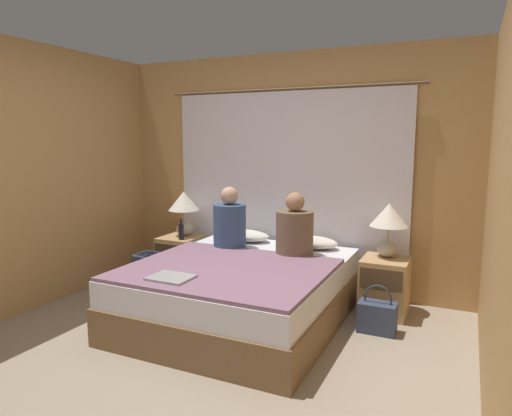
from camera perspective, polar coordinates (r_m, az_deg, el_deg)
ground_plane at (r=3.48m, az=-9.20°, el=-19.03°), size 16.00×16.00×0.00m
wall_back at (r=4.93m, az=4.01°, el=4.42°), size 3.96×0.06×2.50m
wall_right at (r=2.56m, az=28.96°, el=-0.55°), size 0.06×4.16×2.50m
curtain_panel at (r=4.89m, az=3.72°, el=2.18°), size 2.78×0.03×2.13m
bed at (r=4.13m, az=-1.78°, el=-10.46°), size 1.69×1.98×0.53m
nightstand_left at (r=5.26m, az=-9.34°, el=-6.33°), size 0.41×0.45×0.52m
nightstand_right at (r=4.44m, az=15.77°, el=-9.38°), size 0.41×0.45×0.52m
lamp_left at (r=5.20m, az=-9.00°, el=0.26°), size 0.35×0.35×0.50m
lamp_right at (r=4.37m, az=16.26°, el=-1.57°), size 0.35×0.35×0.50m
pillow_left at (r=4.88m, az=-1.48°, el=-3.46°), size 0.56×0.32×0.12m
pillow_right at (r=4.61m, az=6.82°, el=-4.25°), size 0.56×0.32×0.12m
blanket_on_bed at (r=3.81m, az=-3.69°, el=-7.66°), size 1.63×1.37×0.03m
person_left_in_bed at (r=4.54m, az=-3.32°, el=-1.92°), size 0.32×0.32×0.62m
person_right_in_bed at (r=4.26m, az=4.85°, el=-2.82°), size 0.35×0.35×0.60m
beer_bottle_on_left_stand at (r=5.03m, az=-9.33°, el=-2.89°), size 0.06×0.06×0.23m
laptop_on_bed at (r=3.57m, az=-10.58°, el=-8.54°), size 0.32×0.26×0.02m
backpack_on_floor at (r=4.89m, az=-12.99°, el=-7.81°), size 0.29×0.27×0.44m
handbag_on_floor at (r=4.06m, az=14.90°, el=-12.96°), size 0.31×0.18×0.41m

